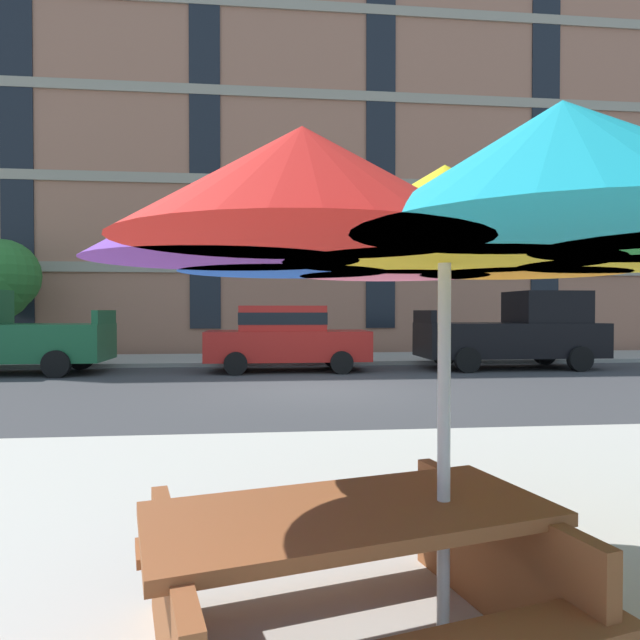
{
  "coord_description": "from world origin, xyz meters",
  "views": [
    {
      "loc": [
        -1.22,
        -11.49,
        1.65
      ],
      "look_at": [
        0.34,
        3.2,
        1.4
      ],
      "focal_mm": 31.28,
      "sensor_mm": 36.0,
      "label": 1
    }
  ],
  "objects_px": {
    "sedan_red": "(286,336)",
    "pickup_black": "(517,332)",
    "picnic_table": "(351,570)",
    "patio_umbrella": "(445,221)"
  },
  "relations": [
    {
      "from": "picnic_table",
      "to": "pickup_black",
      "type": "bearing_deg",
      "value": 61.69
    },
    {
      "from": "pickup_black",
      "to": "picnic_table",
      "type": "xyz_separation_m",
      "value": [
        -6.87,
        -12.74,
        -0.54
      ]
    },
    {
      "from": "pickup_black",
      "to": "picnic_table",
      "type": "height_order",
      "value": "pickup_black"
    },
    {
      "from": "pickup_black",
      "to": "sedan_red",
      "type": "bearing_deg",
      "value": -180.0
    },
    {
      "from": "pickup_black",
      "to": "patio_umbrella",
      "type": "xyz_separation_m",
      "value": [
        -6.42,
        -12.7,
        1.03
      ]
    },
    {
      "from": "pickup_black",
      "to": "patio_umbrella",
      "type": "relative_size",
      "value": 1.59
    },
    {
      "from": "pickup_black",
      "to": "picnic_table",
      "type": "relative_size",
      "value": 2.42
    },
    {
      "from": "sedan_red",
      "to": "pickup_black",
      "type": "xyz_separation_m",
      "value": [
        6.6,
        0.0,
        0.08
      ]
    },
    {
      "from": "pickup_black",
      "to": "patio_umbrella",
      "type": "distance_m",
      "value": 14.27
    },
    {
      "from": "patio_umbrella",
      "to": "picnic_table",
      "type": "distance_m",
      "value": 1.63
    }
  ]
}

